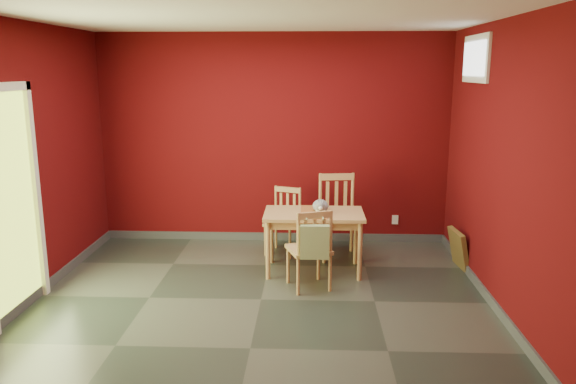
{
  "coord_description": "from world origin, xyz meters",
  "views": [
    {
      "loc": [
        0.48,
        -5.2,
        2.24
      ],
      "look_at": [
        0.25,
        0.45,
        1.0
      ],
      "focal_mm": 35.0,
      "sensor_mm": 36.0,
      "label": 1
    }
  ],
  "objects_px": {
    "dining_table": "(314,220)",
    "tote_bag": "(315,242)",
    "chair_far_left": "(284,220)",
    "picture_frame": "(459,249)",
    "chair_near": "(310,248)",
    "cat": "(320,204)",
    "chair_far_right": "(338,215)"
  },
  "relations": [
    {
      "from": "dining_table",
      "to": "tote_bag",
      "type": "relative_size",
      "value": 2.7
    },
    {
      "from": "dining_table",
      "to": "chair_far_left",
      "type": "bearing_deg",
      "value": 119.18
    },
    {
      "from": "tote_bag",
      "to": "picture_frame",
      "type": "height_order",
      "value": "tote_bag"
    },
    {
      "from": "chair_far_left",
      "to": "chair_near",
      "type": "relative_size",
      "value": 0.94
    },
    {
      "from": "cat",
      "to": "picture_frame",
      "type": "height_order",
      "value": "cat"
    },
    {
      "from": "dining_table",
      "to": "chair_near",
      "type": "xyz_separation_m",
      "value": [
        -0.04,
        -0.52,
        -0.16
      ]
    },
    {
      "from": "chair_far_right",
      "to": "chair_far_left",
      "type": "bearing_deg",
      "value": 171.32
    },
    {
      "from": "dining_table",
      "to": "chair_near",
      "type": "distance_m",
      "value": 0.54
    },
    {
      "from": "chair_far_left",
      "to": "tote_bag",
      "type": "xyz_separation_m",
      "value": [
        0.37,
        -1.38,
        0.16
      ]
    },
    {
      "from": "tote_bag",
      "to": "picture_frame",
      "type": "xyz_separation_m",
      "value": [
        1.66,
        0.91,
        -0.35
      ]
    },
    {
      "from": "dining_table",
      "to": "tote_bag",
      "type": "xyz_separation_m",
      "value": [
        0.01,
        -0.72,
        -0.03
      ]
    },
    {
      "from": "chair_far_right",
      "to": "picture_frame",
      "type": "bearing_deg",
      "value": -15.05
    },
    {
      "from": "chair_far_right",
      "to": "chair_near",
      "type": "xyz_separation_m",
      "value": [
        -0.33,
        -1.07,
        -0.07
      ]
    },
    {
      "from": "chair_far_left",
      "to": "chair_far_right",
      "type": "distance_m",
      "value": 0.68
    },
    {
      "from": "picture_frame",
      "to": "cat",
      "type": "bearing_deg",
      "value": -174.62
    },
    {
      "from": "chair_far_left",
      "to": "cat",
      "type": "height_order",
      "value": "cat"
    },
    {
      "from": "cat",
      "to": "chair_near",
      "type": "bearing_deg",
      "value": -113.29
    },
    {
      "from": "chair_far_left",
      "to": "picture_frame",
      "type": "distance_m",
      "value": 2.1
    },
    {
      "from": "dining_table",
      "to": "cat",
      "type": "bearing_deg",
      "value": 26.18
    },
    {
      "from": "chair_far_left",
      "to": "chair_far_right",
      "type": "height_order",
      "value": "chair_far_right"
    },
    {
      "from": "dining_table",
      "to": "cat",
      "type": "relative_size",
      "value": 2.99
    },
    {
      "from": "picture_frame",
      "to": "chair_far_left",
      "type": "bearing_deg",
      "value": 166.99
    },
    {
      "from": "cat",
      "to": "chair_far_right",
      "type": "bearing_deg",
      "value": 54.54
    },
    {
      "from": "chair_far_left",
      "to": "cat",
      "type": "relative_size",
      "value": 2.2
    },
    {
      "from": "dining_table",
      "to": "chair_near",
      "type": "height_order",
      "value": "chair_near"
    },
    {
      "from": "dining_table",
      "to": "tote_bag",
      "type": "bearing_deg",
      "value": -89.53
    },
    {
      "from": "picture_frame",
      "to": "tote_bag",
      "type": "bearing_deg",
      "value": -151.39
    },
    {
      "from": "chair_far_left",
      "to": "chair_near",
      "type": "height_order",
      "value": "chair_near"
    },
    {
      "from": "dining_table",
      "to": "picture_frame",
      "type": "xyz_separation_m",
      "value": [
        1.67,
        0.19,
        -0.38
      ]
    },
    {
      "from": "chair_near",
      "to": "cat",
      "type": "xyz_separation_m",
      "value": [
        0.11,
        0.55,
        0.34
      ]
    },
    {
      "from": "chair_far_right",
      "to": "cat",
      "type": "xyz_separation_m",
      "value": [
        -0.22,
        -0.52,
        0.27
      ]
    },
    {
      "from": "tote_bag",
      "to": "picture_frame",
      "type": "distance_m",
      "value": 1.92
    }
  ]
}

